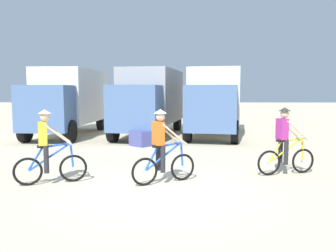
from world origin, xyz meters
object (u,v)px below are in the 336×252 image
at_px(box_truck_grey_hauler, 150,98).
at_px(box_truck_white_box, 216,98).
at_px(cyclist_orange_shirt, 48,150).
at_px(cyclist_cowboy_hat, 162,149).
at_px(box_truck_avon_van, 69,98).
at_px(supply_crate, 143,138).
at_px(cyclist_near_camera, 285,143).

distance_m(box_truck_grey_hauler, box_truck_white_box, 3.32).
xyz_separation_m(cyclist_orange_shirt, cyclist_cowboy_hat, (2.76, 0.11, 0.00)).
distance_m(box_truck_grey_hauler, cyclist_cowboy_hat, 9.43).
bearing_deg(cyclist_cowboy_hat, box_truck_avon_van, 118.65).
relative_size(box_truck_avon_van, box_truck_grey_hauler, 0.98).
distance_m(cyclist_cowboy_hat, supply_crate, 5.93).
relative_size(cyclist_orange_shirt, cyclist_near_camera, 1.00).
height_order(box_truck_avon_van, cyclist_near_camera, box_truck_avon_van).
height_order(box_truck_avon_van, cyclist_orange_shirt, box_truck_avon_van).
xyz_separation_m(box_truck_avon_van, cyclist_near_camera, (8.38, -8.37, -1.03)).
bearing_deg(box_truck_white_box, cyclist_cowboy_hat, -104.37).
relative_size(box_truck_white_box, cyclist_orange_shirt, 3.88).
height_order(cyclist_cowboy_hat, cyclist_near_camera, same).
bearing_deg(supply_crate, box_truck_white_box, 45.84).
distance_m(box_truck_avon_van, supply_crate, 5.62).
relative_size(box_truck_grey_hauler, cyclist_orange_shirt, 3.87).
relative_size(box_truck_grey_hauler, cyclist_cowboy_hat, 3.87).
xyz_separation_m(cyclist_near_camera, supply_crate, (-4.28, 4.85, -0.53)).
bearing_deg(supply_crate, cyclist_orange_shirt, -106.48).
bearing_deg(supply_crate, cyclist_near_camera, -48.54).
relative_size(cyclist_orange_shirt, cyclist_cowboy_hat, 1.00).
bearing_deg(box_truck_white_box, box_truck_avon_van, 179.82).
distance_m(box_truck_avon_van, box_truck_white_box, 7.49).
height_order(box_truck_avon_van, cyclist_cowboy_hat, box_truck_avon_van).
distance_m(cyclist_orange_shirt, cyclist_cowboy_hat, 2.76).
xyz_separation_m(box_truck_white_box, cyclist_near_camera, (0.89, -8.34, -1.03)).
xyz_separation_m(cyclist_orange_shirt, supply_crate, (1.75, 5.92, -0.53)).
distance_m(cyclist_near_camera, supply_crate, 6.49).
distance_m(box_truck_white_box, cyclist_near_camera, 8.45).
bearing_deg(box_truck_avon_van, cyclist_orange_shirt, -76.08).
height_order(box_truck_grey_hauler, supply_crate, box_truck_grey_hauler).
xyz_separation_m(box_truck_avon_van, supply_crate, (4.09, -3.52, -1.56)).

